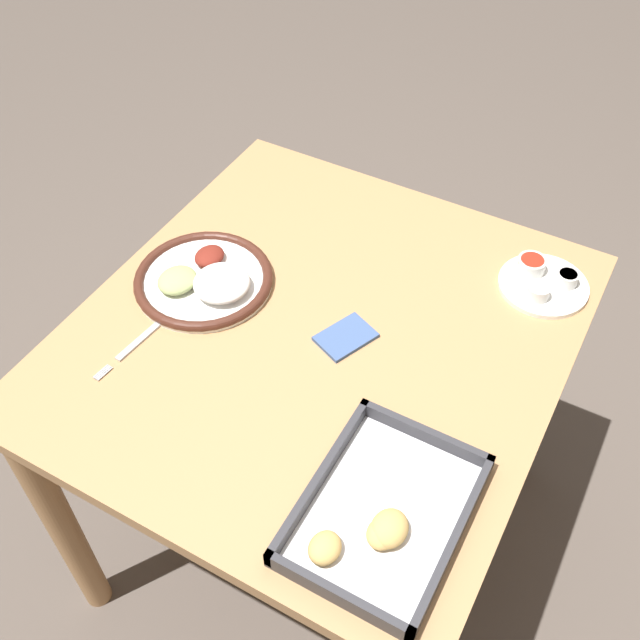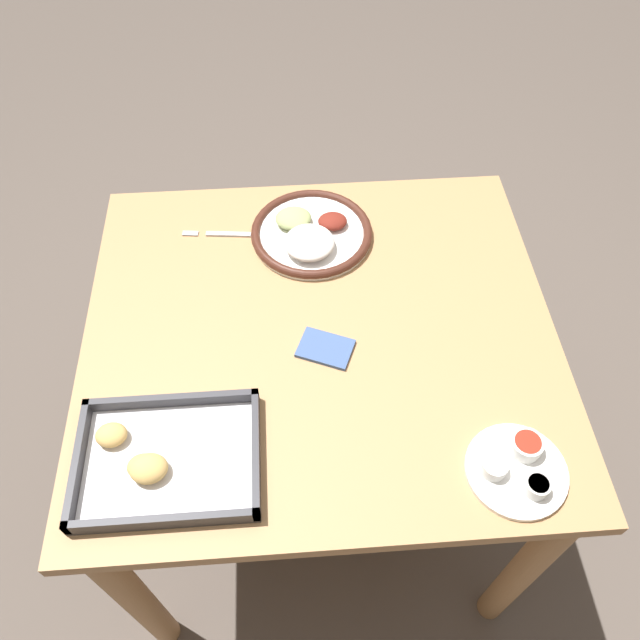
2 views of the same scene
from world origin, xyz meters
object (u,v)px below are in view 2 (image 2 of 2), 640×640
(saucer_plate, at_px, (518,467))
(baking_tray, at_px, (161,459))
(napkin, at_px, (325,348))
(fork, at_px, (233,234))
(dinner_plate, at_px, (311,233))

(saucer_plate, relative_size, baking_tray, 0.56)
(saucer_plate, distance_m, napkin, 0.40)
(fork, relative_size, baking_tray, 0.66)
(dinner_plate, relative_size, napkin, 2.22)
(fork, distance_m, napkin, 0.37)
(dinner_plate, distance_m, baking_tray, 0.59)
(fork, height_order, napkin, napkin)
(saucer_plate, bearing_deg, dinner_plate, -61.34)
(dinner_plate, bearing_deg, saucer_plate, 118.66)
(napkin, bearing_deg, baking_tray, 35.89)
(saucer_plate, xyz_separation_m, baking_tray, (0.60, -0.06, 0.00))
(fork, distance_m, saucer_plate, 0.76)
(baking_tray, bearing_deg, dinner_plate, -119.07)
(fork, height_order, baking_tray, baking_tray)
(dinner_plate, relative_size, baking_tray, 0.87)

